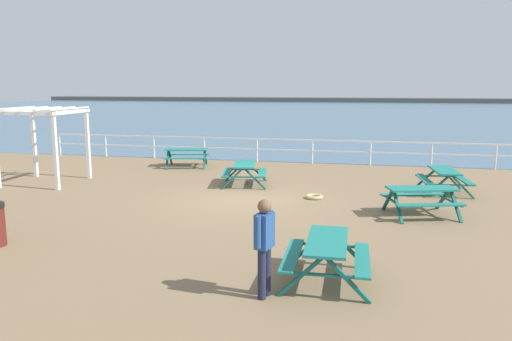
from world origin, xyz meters
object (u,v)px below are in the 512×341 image
Objects in this scene: visitor at (264,242)px; picnic_table_near_right at (327,250)px; picnic_table_mid_centre at (187,153)px; picnic_table_far_left at (245,169)px; picnic_table_near_left at (444,175)px; lattice_pergola at (43,128)px; picnic_table_seaward at (422,195)px.

picnic_table_near_right is at bearing -121.54° from visitor.
visitor is at bearing -77.80° from picnic_table_mid_centre.
picnic_table_mid_centre is 4.78m from picnic_table_far_left.
picnic_table_near_right is at bearing 154.06° from picnic_table_near_left.
visitor reaches higher than picnic_table_far_left.
picnic_table_far_left is (-3.52, 8.21, 0.00)m from picnic_table_near_right.
visitor is 12.56m from lattice_pergola.
lattice_pergola reaches higher than visitor.
picnic_table_near_left is at bearing -99.93° from picnic_table_far_left.
picnic_table_seaward is at bearing -129.48° from picnic_table_far_left.
picnic_table_near_left is 0.92× the size of picnic_table_mid_centre.
picnic_table_seaward is (9.05, -6.43, 0.00)m from picnic_table_mid_centre.
picnic_table_mid_centre and picnic_table_seaward have the same top height.
picnic_table_near_left is at bearing -98.60° from visitor.
picnic_table_near_right and picnic_table_seaward have the same top height.
picnic_table_near_right is (-3.14, -8.32, 0.00)m from picnic_table_near_left.
picnic_table_mid_centre and picnic_table_far_left have the same top height.
picnic_table_near_left is 0.94× the size of picnic_table_far_left.
lattice_pergola is at bearing 154.93° from picnic_table_seaward.
picnic_table_near_right is 0.68× the size of lattice_pergola.
picnic_table_near_right and picnic_table_far_left have the same top height.
picnic_table_near_right is at bearing -36.94° from lattice_pergola.
picnic_table_far_left is 0.95× the size of picnic_table_seaward.
picnic_table_near_left is 1.16× the size of visitor.
picnic_table_mid_centre is (-10.07, 3.25, 0.00)m from picnic_table_near_left.
picnic_table_seaward is (2.12, 5.13, 0.00)m from picnic_table_near_right.
visitor is 0.61× the size of lattice_pergola.
picnic_table_near_left is at bearing -31.30° from picnic_table_mid_centre.
picnic_table_far_left is at bearing -58.02° from picnic_table_mid_centre.
picnic_table_near_left is 1.05× the size of picnic_table_near_right.
picnic_table_near_right is 1.35m from visitor.
visitor is at bearing 150.79° from picnic_table_near_left.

